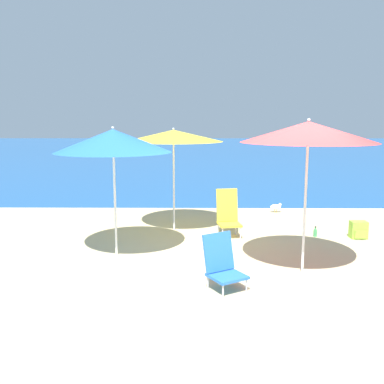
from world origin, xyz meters
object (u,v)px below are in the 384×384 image
(beach_chair_yellow, at_px, (228,213))
(beach_umbrella_blue, at_px, (113,141))
(beach_chair_blue, at_px, (222,263))
(seagull, at_px, (276,207))
(water_bottle, at_px, (315,233))
(backpack_lime, at_px, (358,230))
(beach_umbrella_red, at_px, (308,132))
(beach_umbrella_yellow, at_px, (173,136))

(beach_chair_yellow, bearing_deg, beach_umbrella_blue, -158.16)
(beach_chair_blue, bearing_deg, seagull, 40.05)
(beach_chair_blue, distance_m, water_bottle, 3.16)
(beach_umbrella_blue, xyz_separation_m, backpack_lime, (4.34, 1.03, -1.70))
(beach_umbrella_blue, xyz_separation_m, water_bottle, (3.56, 1.13, -1.78))
(backpack_lime, bearing_deg, water_bottle, 173.18)
(backpack_lime, bearing_deg, beach_chair_blue, -138.17)
(beach_umbrella_red, height_order, beach_chair_yellow, beach_umbrella_red)
(beach_chair_yellow, relative_size, backpack_lime, 2.77)
(beach_umbrella_blue, relative_size, beach_umbrella_red, 0.94)
(beach_chair_blue, relative_size, backpack_lime, 2.21)
(beach_umbrella_blue, bearing_deg, beach_umbrella_red, -15.60)
(beach_umbrella_yellow, relative_size, backpack_lime, 6.30)
(backpack_lime, distance_m, seagull, 2.49)
(beach_umbrella_red, bearing_deg, backpack_lime, 50.85)
(beach_umbrella_red, relative_size, beach_umbrella_yellow, 1.09)
(beach_chair_yellow, distance_m, water_bottle, 1.69)
(beach_umbrella_yellow, bearing_deg, water_bottle, -10.54)
(beach_umbrella_blue, xyz_separation_m, beach_umbrella_yellow, (0.86, 1.63, 0.02))
(backpack_lime, distance_m, water_bottle, 0.79)
(beach_umbrella_red, distance_m, water_bottle, 2.83)
(backpack_lime, bearing_deg, beach_umbrella_red, -129.15)
(beach_umbrella_red, height_order, seagull, beach_umbrella_red)
(beach_umbrella_blue, distance_m, seagull, 4.89)
(beach_chair_yellow, height_order, seagull, beach_chair_yellow)
(beach_umbrella_blue, height_order, beach_umbrella_yellow, beach_umbrella_blue)
(backpack_lime, bearing_deg, seagull, 116.94)
(backpack_lime, height_order, water_bottle, backpack_lime)
(beach_umbrella_blue, bearing_deg, beach_umbrella_yellow, 62.10)
(seagull, bearing_deg, beach_umbrella_yellow, -145.28)
(beach_chair_yellow, bearing_deg, backpack_lime, -13.41)
(beach_chair_blue, xyz_separation_m, water_bottle, (1.91, 2.50, -0.26))
(water_bottle, bearing_deg, backpack_lime, -6.82)
(water_bottle, bearing_deg, beach_umbrella_blue, -162.45)
(beach_umbrella_blue, height_order, beach_chair_blue, beach_umbrella_blue)
(beach_chair_yellow, bearing_deg, seagull, 48.01)
(beach_umbrella_yellow, relative_size, seagull, 7.56)
(beach_chair_blue, xyz_separation_m, seagull, (1.56, 4.63, -0.20))
(backpack_lime, bearing_deg, beach_chair_yellow, 176.50)
(beach_umbrella_red, relative_size, beach_chair_blue, 3.09)
(beach_chair_yellow, xyz_separation_m, seagull, (1.30, 2.07, -0.30))
(backpack_lime, bearing_deg, beach_umbrella_blue, -166.60)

